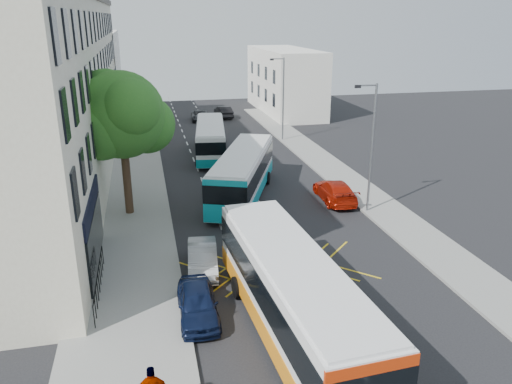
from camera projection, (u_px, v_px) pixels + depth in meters
ground at (348, 336)px, 19.58m from camera, size 120.00×120.00×0.00m
pavement_left at (130, 213)px, 31.58m from camera, size 5.00×70.00×0.15m
pavement_right at (364, 194)px, 34.92m from camera, size 3.00×70.00×0.15m
terrace_main at (48, 89)px, 36.94m from camera, size 8.30×45.00×13.50m
terrace_far at (87, 72)px, 65.59m from camera, size 8.00×20.00×10.00m
building_right at (285, 81)px, 64.71m from camera, size 6.00×18.00×8.00m
street_tree at (121, 116)px, 29.48m from camera, size 6.30×5.70×8.80m
lamp_near at (371, 142)px, 30.38m from camera, size 1.45×0.15×8.00m
lamp_far at (282, 95)px, 48.78m from camera, size 1.45×0.15×8.00m
railings at (99, 281)px, 22.19m from camera, size 0.08×5.60×1.14m
bus_near at (293, 295)px, 19.04m from camera, size 3.59×12.30×3.42m
bus_mid at (243, 174)px, 34.07m from camera, size 6.71×11.61×3.22m
bus_far at (211, 139)px, 44.51m from camera, size 3.78×10.69×2.94m
parked_car_blue at (198, 303)px, 20.58m from camera, size 1.68×4.01×1.36m
parked_car_silver at (203, 258)px, 24.42m from camera, size 1.79×4.13×1.32m
red_hatchback at (335, 191)px, 33.72m from camera, size 2.24×5.01×1.43m
distant_car_grey at (200, 116)px, 60.06m from camera, size 2.27×4.38×1.18m
distant_car_dark at (224, 112)px, 61.76m from camera, size 1.91×4.39×1.41m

